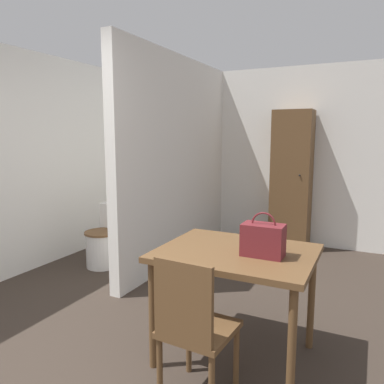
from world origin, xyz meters
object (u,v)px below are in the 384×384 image
object	(u,v)px
wooden_chair	(193,325)
handbag	(263,240)
toilet	(105,241)
dining_table	(236,263)
wooden_cabinet	(291,180)

from	to	relation	value
wooden_chair	handbag	distance (m)	0.70
toilet	dining_table	bearing A→B (deg)	-28.67
handbag	toilet	bearing A→B (deg)	152.70
dining_table	toilet	world-z (taller)	dining_table
toilet	wooden_cabinet	xyz separation A→B (m)	(1.85, 1.71, 0.65)
handbag	wooden_cabinet	bearing A→B (deg)	97.85
toilet	wooden_cabinet	bearing A→B (deg)	42.82
toilet	wooden_chair	bearing A→B (deg)	-39.98
handbag	wooden_cabinet	xyz separation A→B (m)	(-0.40, 2.87, 0.05)
dining_table	wooden_chair	world-z (taller)	wooden_chair
wooden_chair	wooden_cabinet	world-z (taller)	wooden_cabinet
wooden_chair	toilet	world-z (taller)	wooden_chair
toilet	handbag	size ratio (longest dim) A/B	2.50
toilet	wooden_cabinet	distance (m)	2.60
dining_table	toilet	bearing A→B (deg)	151.33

